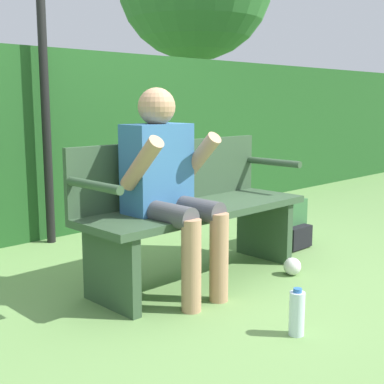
{
  "coord_description": "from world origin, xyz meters",
  "views": [
    {
      "loc": [
        -2.37,
        -2.36,
        1.15
      ],
      "look_at": [
        -0.15,
        -0.1,
        0.61
      ],
      "focal_mm": 50.0,
      "sensor_mm": 36.0,
      "label": 1
    }
  ],
  "objects_px": {
    "park_bench": "(191,209)",
    "water_bottle": "(297,313)",
    "backpack": "(284,224)",
    "signpost": "(44,64)",
    "person_seated": "(168,179)"
  },
  "relations": [
    {
      "from": "park_bench",
      "to": "water_bottle",
      "type": "height_order",
      "value": "park_bench"
    },
    {
      "from": "park_bench",
      "to": "backpack",
      "type": "relative_size",
      "value": 4.28
    },
    {
      "from": "park_bench",
      "to": "backpack",
      "type": "bearing_deg",
      "value": 1.71
    },
    {
      "from": "signpost",
      "to": "person_seated",
      "type": "bearing_deg",
      "value": -93.4
    },
    {
      "from": "person_seated",
      "to": "water_bottle",
      "type": "bearing_deg",
      "value": -87.09
    },
    {
      "from": "park_bench",
      "to": "water_bottle",
      "type": "bearing_deg",
      "value": -103.87
    },
    {
      "from": "park_bench",
      "to": "backpack",
      "type": "distance_m",
      "value": 1.11
    },
    {
      "from": "water_bottle",
      "to": "backpack",
      "type": "bearing_deg",
      "value": 38.02
    },
    {
      "from": "backpack",
      "to": "park_bench",
      "type": "bearing_deg",
      "value": -178.29
    },
    {
      "from": "park_bench",
      "to": "water_bottle",
      "type": "xyz_separation_m",
      "value": [
        -0.25,
        -1.0,
        -0.35
      ]
    },
    {
      "from": "backpack",
      "to": "signpost",
      "type": "bearing_deg",
      "value": 132.34
    },
    {
      "from": "backpack",
      "to": "signpost",
      "type": "distance_m",
      "value": 2.27
    },
    {
      "from": "backpack",
      "to": "signpost",
      "type": "height_order",
      "value": "signpost"
    },
    {
      "from": "water_bottle",
      "to": "signpost",
      "type": "distance_m",
      "value": 2.77
    },
    {
      "from": "person_seated",
      "to": "signpost",
      "type": "relative_size",
      "value": 0.49
    }
  ]
}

